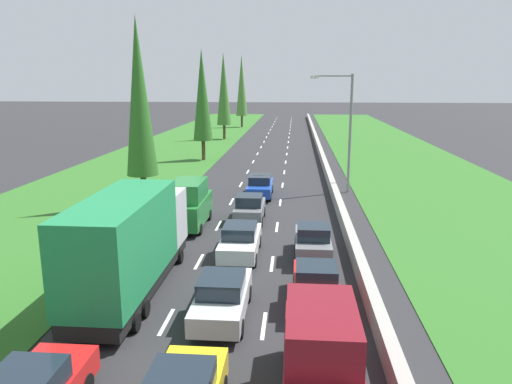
% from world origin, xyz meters
% --- Properties ---
extents(ground_plane, '(300.00, 300.00, 0.00)m').
position_xyz_m(ground_plane, '(0.00, 60.00, 0.00)').
color(ground_plane, '#28282B').
rests_on(ground_plane, ground).
extents(grass_verge_left, '(14.00, 140.00, 0.04)m').
position_xyz_m(grass_verge_left, '(-12.65, 60.00, 0.02)').
color(grass_verge_left, '#2D6623').
rests_on(grass_verge_left, ground).
extents(grass_verge_right, '(14.00, 140.00, 0.04)m').
position_xyz_m(grass_verge_right, '(14.35, 60.00, 0.02)').
color(grass_verge_right, '#2D6623').
rests_on(grass_verge_right, ground).
extents(median_barrier, '(0.44, 120.00, 0.85)m').
position_xyz_m(median_barrier, '(5.70, 60.00, 0.42)').
color(median_barrier, '#9E9B93').
rests_on(median_barrier, ground).
extents(lane_markings, '(3.64, 116.00, 0.01)m').
position_xyz_m(lane_markings, '(0.00, 60.00, 0.01)').
color(lane_markings, white).
rests_on(lane_markings, ground).
extents(maroon_van_right_lane, '(1.96, 4.90, 2.82)m').
position_xyz_m(maroon_van_right_lane, '(3.49, 10.93, 1.40)').
color(maroon_van_right_lane, maroon).
rests_on(maroon_van_right_lane, ground).
extents(silver_sedan_centre_lane, '(1.82, 4.50, 1.64)m').
position_xyz_m(silver_sedan_centre_lane, '(0.20, 15.52, 0.81)').
color(silver_sedan_centre_lane, silver).
rests_on(silver_sedan_centre_lane, ground).
extents(white_sedan_centre_lane, '(1.82, 4.50, 1.64)m').
position_xyz_m(white_sedan_centre_lane, '(0.14, 21.95, 0.81)').
color(white_sedan_centre_lane, white).
rests_on(white_sedan_centre_lane, ground).
extents(green_box_truck_left_lane, '(2.46, 9.40, 4.18)m').
position_xyz_m(green_box_truck_left_lane, '(-3.74, 17.32, 2.18)').
color(green_box_truck_left_lane, black).
rests_on(green_box_truck_left_lane, ground).
extents(grey_hatchback_centre_lane, '(1.74, 3.90, 1.72)m').
position_xyz_m(grey_hatchback_centre_lane, '(0.03, 28.04, 0.84)').
color(grey_hatchback_centre_lane, slate).
rests_on(grey_hatchback_centre_lane, ground).
extents(red_hatchback_right_lane, '(1.74, 3.90, 1.72)m').
position_xyz_m(red_hatchback_right_lane, '(3.61, 16.79, 0.84)').
color(red_hatchback_right_lane, red).
rests_on(red_hatchback_right_lane, ground).
extents(blue_sedan_centre_lane, '(1.82, 4.50, 1.64)m').
position_xyz_m(blue_sedan_centre_lane, '(0.18, 34.72, 0.81)').
color(blue_sedan_centre_lane, '#1E47B7').
rests_on(blue_sedan_centre_lane, ground).
extents(green_van_left_lane, '(1.96, 4.90, 2.82)m').
position_xyz_m(green_van_left_lane, '(-3.40, 26.61, 1.40)').
color(green_van_left_lane, '#237A33').
rests_on(green_van_left_lane, ground).
extents(grey_hatchback_right_lane, '(1.74, 3.90, 1.72)m').
position_xyz_m(grey_hatchback_right_lane, '(3.67, 21.98, 0.84)').
color(grey_hatchback_right_lane, slate).
rests_on(grey_hatchback_right_lane, ground).
extents(poplar_tree_second, '(2.12, 2.12, 12.65)m').
position_xyz_m(poplar_tree_second, '(-7.61, 31.32, 7.38)').
color(poplar_tree_second, '#4C3823').
rests_on(poplar_tree_second, ground).
extents(poplar_tree_third, '(2.10, 2.10, 11.89)m').
position_xyz_m(poplar_tree_third, '(-7.28, 51.70, 6.99)').
color(poplar_tree_third, '#4C3823').
rests_on(poplar_tree_third, ground).
extents(poplar_tree_fourth, '(2.12, 2.12, 12.62)m').
position_xyz_m(poplar_tree_fourth, '(-7.87, 71.55, 7.36)').
color(poplar_tree_fourth, '#4C3823').
rests_on(poplar_tree_fourth, ground).
extents(poplar_tree_fifth, '(2.13, 2.13, 13.33)m').
position_xyz_m(poplar_tree_fifth, '(-7.44, 91.76, 7.72)').
color(poplar_tree_fifth, '#4C3823').
rests_on(poplar_tree_fifth, ground).
extents(street_light_mast, '(3.20, 0.28, 9.00)m').
position_xyz_m(street_light_mast, '(6.54, 36.82, 5.23)').
color(street_light_mast, gray).
rests_on(street_light_mast, ground).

